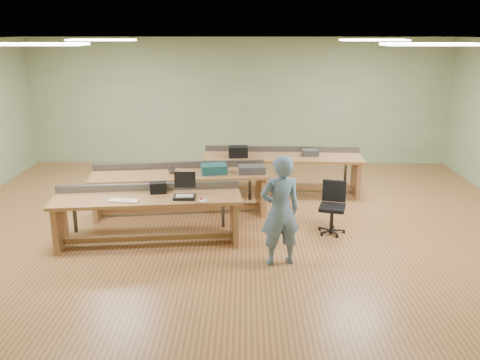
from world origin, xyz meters
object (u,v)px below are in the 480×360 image
at_px(laptop_base, 185,197).
at_px(workbench_back, 282,165).
at_px(person, 280,211).
at_px(mug, 172,171).
at_px(drinks_can, 178,172).
at_px(workbench_front, 148,208).
at_px(task_chair, 332,214).
at_px(camera_bag, 158,188).
at_px(parts_bin_teal, 214,169).
at_px(parts_bin_grey, 252,169).
at_px(workbench_mid, 180,183).

bearing_deg(laptop_base, workbench_back, 58.15).
height_order(person, mug, person).
bearing_deg(drinks_can, workbench_front, -105.54).
xyz_separation_m(task_chair, drinks_can, (-2.55, 0.70, 0.51)).
height_order(camera_bag, parts_bin_teal, camera_bag).
height_order(workbench_front, parts_bin_teal, parts_bin_teal).
bearing_deg(camera_bag, parts_bin_grey, 26.16).
height_order(person, laptop_base, person).
bearing_deg(camera_bag, drinks_can, 66.90).
bearing_deg(workbench_front, laptop_base, -15.08).
bearing_deg(task_chair, mug, 178.39).
bearing_deg(workbench_mid, mug, -173.06).
distance_m(parts_bin_teal, parts_bin_grey, 0.66).
bearing_deg(workbench_front, task_chair, 2.61).
xyz_separation_m(workbench_mid, workbench_back, (1.88, 1.29, 0.00)).
relative_size(camera_bag, parts_bin_grey, 0.54).
xyz_separation_m(camera_bag, mug, (0.05, 1.12, -0.04)).
bearing_deg(parts_bin_teal, workbench_back, 45.64).
relative_size(workbench_back, mug, 26.33).
bearing_deg(parts_bin_grey, camera_bag, -141.23).
bearing_deg(parts_bin_grey, workbench_mid, -179.53).
bearing_deg(workbench_front, workbench_back, 43.40).
relative_size(workbench_front, parts_bin_teal, 6.56).
height_order(laptop_base, parts_bin_grey, parts_bin_grey).
bearing_deg(workbench_mid, task_chair, -25.69).
bearing_deg(task_chair, parts_bin_grey, 161.42).
distance_m(workbench_back, camera_bag, 3.21).
distance_m(workbench_back, task_chair, 2.27).
bearing_deg(parts_bin_teal, mug, -178.47).
bearing_deg(workbench_back, parts_bin_teal, -131.92).
height_order(workbench_mid, parts_bin_grey, parts_bin_grey).
bearing_deg(workbench_back, parts_bin_grey, -113.34).
height_order(camera_bag, mug, camera_bag).
xyz_separation_m(person, camera_bag, (-1.81, 0.86, 0.06)).
xyz_separation_m(workbench_front, drinks_can, (0.32, 1.16, 0.26)).
height_order(workbench_back, parts_bin_teal, parts_bin_teal).
bearing_deg(workbench_back, mug, -144.19).
bearing_deg(laptop_base, mug, 104.99).
distance_m(workbench_back, parts_bin_grey, 1.45).
relative_size(workbench_back, task_chair, 3.81).
relative_size(workbench_mid, person, 2.02).
height_order(laptop_base, mug, mug).
bearing_deg(drinks_can, camera_bag, -100.50).
xyz_separation_m(workbench_back, laptop_base, (-1.63, -2.69, 0.20)).
distance_m(person, laptop_base, 1.51).
relative_size(laptop_base, task_chair, 0.38).
height_order(parts_bin_teal, mug, parts_bin_teal).
bearing_deg(parts_bin_teal, laptop_base, -104.35).
distance_m(task_chair, mug, 2.85).
bearing_deg(workbench_mid, workbench_back, 27.48).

